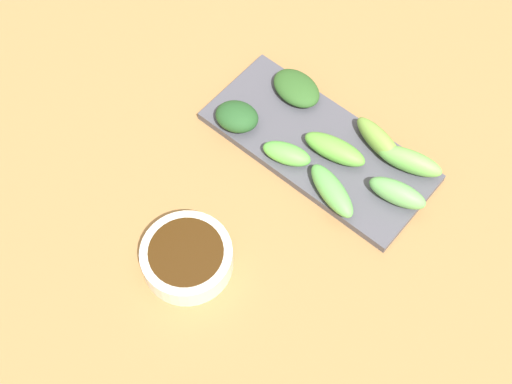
{
  "coord_description": "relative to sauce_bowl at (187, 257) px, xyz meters",
  "views": [
    {
      "loc": [
        -0.34,
        -0.25,
        0.8
      ],
      "look_at": [
        -0.02,
        0.02,
        0.05
      ],
      "focal_mm": 49.67,
      "sensor_mm": 36.0,
      "label": 1
    }
  ],
  "objects": [
    {
      "name": "broccoli_stalk_7",
      "position": [
        0.27,
        -0.08,
        0.01
      ],
      "size": [
        0.05,
        0.09,
        0.03
      ],
      "primitive_type": "ellipsoid",
      "rotation": [
        0.0,
        0.0,
        -0.25
      ],
      "color": "#79A742",
      "rests_on": "serving_plate"
    },
    {
      "name": "broccoli_stalk_1",
      "position": [
        0.27,
        -0.13,
        0.01
      ],
      "size": [
        0.05,
        0.09,
        0.03
      ],
      "primitive_type": "ellipsoid",
      "rotation": [
        0.0,
        0.0,
        0.27
      ],
      "color": "#6EB750",
      "rests_on": "serving_plate"
    },
    {
      "name": "broccoli_stalk_5",
      "position": [
        0.18,
        -0.08,
        0.01
      ],
      "size": [
        0.06,
        0.09,
        0.03
      ],
      "primitive_type": "ellipsoid",
      "rotation": [
        0.0,
        0.0,
        -0.34
      ],
      "color": "#5DAB51",
      "rests_on": "serving_plate"
    },
    {
      "name": "broccoli_stalk_2",
      "position": [
        0.18,
        -0.0,
        0.01
      ],
      "size": [
        0.05,
        0.07,
        0.02
      ],
      "primitive_type": "ellipsoid",
      "rotation": [
        0.0,
        0.0,
        0.33
      ],
      "color": "#5CB746",
      "rests_on": "serving_plate"
    },
    {
      "name": "serving_plate",
      "position": [
        0.23,
        -0.02,
        -0.01
      ],
      "size": [
        0.13,
        0.3,
        0.01
      ],
      "primitive_type": "cube",
      "color": "#494953",
      "rests_on": "tabletop"
    },
    {
      "name": "broccoli_leafy_3",
      "position": [
        0.18,
        0.08,
        0.01
      ],
      "size": [
        0.06,
        0.07,
        0.03
      ],
      "primitive_type": "ellipsoid",
      "rotation": [
        0.0,
        0.0,
        0.33
      ],
      "color": "#234F24",
      "rests_on": "serving_plate"
    },
    {
      "name": "broccoli_stalk_4",
      "position": [
        0.23,
        -0.04,
        0.01
      ],
      "size": [
        0.05,
        0.09,
        0.03
      ],
      "primitive_type": "ellipsoid",
      "rotation": [
        0.0,
        0.0,
        0.18
      ],
      "color": "#62AA3D",
      "rests_on": "serving_plate"
    },
    {
      "name": "sauce_bowl",
      "position": [
        0.0,
        0.0,
        0.0
      ],
      "size": [
        0.11,
        0.11,
        0.04
      ],
      "color": "silver",
      "rests_on": "tabletop"
    },
    {
      "name": "broccoli_stalk_6",
      "position": [
        0.23,
        -0.14,
        0.01
      ],
      "size": [
        0.04,
        0.08,
        0.03
      ],
      "primitive_type": "ellipsoid",
      "rotation": [
        0.0,
        0.0,
        0.21
      ],
      "color": "#65AA59",
      "rests_on": "serving_plate"
    },
    {
      "name": "broccoli_leafy_0",
      "position": [
        0.27,
        0.06,
        0.0
      ],
      "size": [
        0.06,
        0.08,
        0.02
      ],
      "primitive_type": "ellipsoid",
      "rotation": [
        0.0,
        0.0,
        -0.13
      ],
      "color": "#2D5823",
      "rests_on": "serving_plate"
    },
    {
      "name": "tabletop",
      "position": [
        0.14,
        -0.03,
        -0.03
      ],
      "size": [
        2.1,
        2.1,
        0.02
      ],
      "primitive_type": "cube",
      "color": "#996E40",
      "rests_on": "ground"
    }
  ]
}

